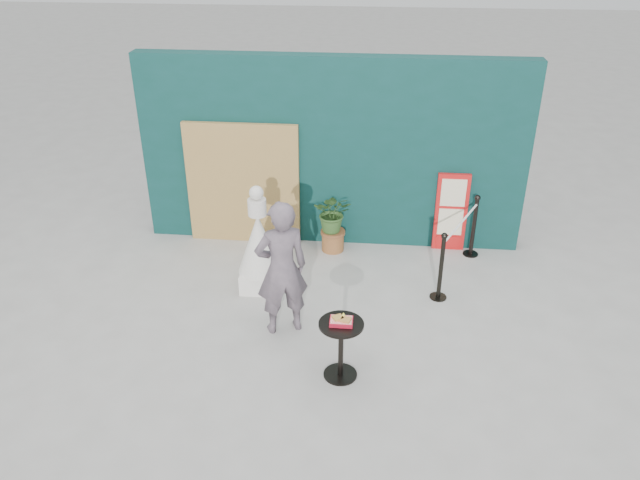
{
  "coord_description": "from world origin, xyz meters",
  "views": [
    {
      "loc": [
        0.7,
        -6.02,
        4.92
      ],
      "look_at": [
        0.0,
        1.2,
        1.0
      ],
      "focal_mm": 35.0,
      "sensor_mm": 36.0,
      "label": 1
    }
  ],
  "objects": [
    {
      "name": "food_basket",
      "position": [
        0.39,
        -0.29,
        0.79
      ],
      "size": [
        0.26,
        0.19,
        0.11
      ],
      "color": "red",
      "rests_on": "cafe_table"
    },
    {
      "name": "planter",
      "position": [
        0.06,
        2.74,
        0.57
      ],
      "size": [
        0.58,
        0.5,
        0.99
      ],
      "color": "#955A30",
      "rests_on": "ground"
    },
    {
      "name": "cafe_table",
      "position": [
        0.39,
        -0.29,
        0.5
      ],
      "size": [
        0.52,
        0.52,
        0.75
      ],
      "color": "black",
      "rests_on": "ground"
    },
    {
      "name": "woman",
      "position": [
        -0.42,
        0.56,
        0.92
      ],
      "size": [
        0.79,
        0.66,
        1.83
      ],
      "primitive_type": "imported",
      "rotation": [
        0.0,
        0.0,
        3.53
      ],
      "color": "slate",
      "rests_on": "ground"
    },
    {
      "name": "stanchion_barrier",
      "position": [
        1.95,
        2.15,
        0.49
      ],
      "size": [
        0.84,
        1.54,
        1.03
      ],
      "color": "black",
      "rests_on": "ground"
    },
    {
      "name": "ground",
      "position": [
        0.0,
        0.0,
        0.0
      ],
      "size": [
        60.0,
        60.0,
        0.0
      ],
      "primitive_type": "plane",
      "color": "#ADAAA5",
      "rests_on": "ground"
    },
    {
      "name": "statue",
      "position": [
        -0.89,
        1.52,
        0.65
      ],
      "size": [
        0.62,
        0.62,
        1.6
      ],
      "color": "white",
      "rests_on": "ground"
    },
    {
      "name": "bamboo_fence",
      "position": [
        -1.4,
        2.94,
        1.0
      ],
      "size": [
        1.8,
        0.08,
        2.0
      ],
      "primitive_type": "cube",
      "color": "tan",
      "rests_on": "ground"
    },
    {
      "name": "menu_board",
      "position": [
        1.9,
        2.95,
        0.65
      ],
      "size": [
        0.5,
        0.07,
        1.3
      ],
      "color": "red",
      "rests_on": "ground"
    },
    {
      "name": "back_wall",
      "position": [
        0.0,
        3.15,
        1.5
      ],
      "size": [
        6.0,
        0.3,
        3.0
      ],
      "primitive_type": "cube",
      "color": "#0B322D",
      "rests_on": "ground"
    }
  ]
}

